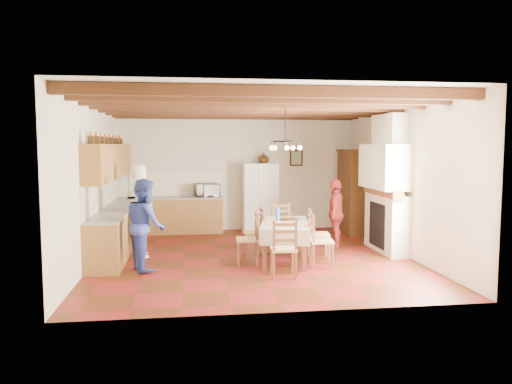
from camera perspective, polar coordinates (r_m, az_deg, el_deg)
floor at (r=9.82m, az=-0.35°, el=-7.51°), size 6.00×6.50×0.02m
ceiling at (r=9.61m, az=-0.36°, el=10.33°), size 6.00×6.50×0.02m
wall_back at (r=12.83m, az=-2.20°, el=2.34°), size 6.00×0.02×3.00m
wall_front at (r=6.39m, az=3.36°, el=-0.75°), size 6.00×0.02×3.00m
wall_left at (r=9.69m, az=-18.31°, el=1.08°), size 0.02×6.50×3.00m
wall_right at (r=10.41m, az=16.31°, el=1.42°), size 0.02×6.50×3.00m
ceiling_beams at (r=9.60m, az=-0.36°, el=9.74°), size 6.00×6.30×0.16m
lower_cabinets_left at (r=10.79m, az=-15.49°, el=-4.15°), size 0.60×4.30×0.86m
lower_cabinets_back at (r=12.57m, az=-9.11°, el=-2.69°), size 2.30×0.60×0.86m
countertop_left at (r=10.73m, az=-15.55°, el=-1.78°), size 0.62×4.30×0.04m
countertop_back at (r=12.52m, az=-9.14°, el=-0.65°), size 2.34×0.62×0.04m
backsplash_left at (r=10.74m, az=-17.10°, el=-0.10°), size 0.03×4.30×0.60m
backsplash_back at (r=12.77m, az=-9.13°, el=0.91°), size 2.30×0.03×0.60m
upper_cabinets at (r=10.67m, az=-16.35°, el=3.39°), size 0.35×4.20×0.70m
fireplace at (r=10.49m, az=14.41°, el=0.94°), size 0.56×1.60×2.80m
wall_picture at (r=13.02m, az=4.62°, el=3.91°), size 0.34×0.03×0.42m
refrigerator at (r=12.70m, az=0.38°, el=-0.58°), size 0.88×0.73×1.73m
hutch at (r=12.47m, az=10.93°, el=0.02°), size 0.50×1.15×2.08m
dining_table at (r=9.40m, az=3.29°, el=-3.97°), size 1.17×1.82×0.74m
chandelier at (r=9.27m, az=3.35°, el=5.80°), size 0.47×0.47×0.03m
chair_left_near at (r=9.17m, az=-1.00°, el=-5.31°), size 0.43×0.45×0.96m
chair_left_far at (r=9.85m, az=-0.24°, el=-4.57°), size 0.41×0.43×0.96m
chair_right_near at (r=9.07m, az=7.54°, el=-5.47°), size 0.45×0.47×0.96m
chair_right_far at (r=9.76m, az=7.16°, el=-4.70°), size 0.46×0.47×0.96m
chair_end_near at (r=8.33m, az=3.17°, el=-6.41°), size 0.44×0.43×0.96m
chair_end_far at (r=10.50m, az=3.05°, el=-3.95°), size 0.44×0.43×0.96m
person_man at (r=10.00m, az=-12.97°, el=-2.06°), size 0.58×0.75×1.82m
person_woman_blue at (r=8.91m, az=-12.55°, el=-3.64°), size 0.84×0.94×1.61m
person_woman_red at (r=10.73m, az=9.10°, el=-2.44°), size 0.68×0.93×1.47m
microwave at (r=12.50m, az=-5.62°, el=0.22°), size 0.65×0.50×0.33m
fridge_vase at (r=12.65m, az=0.89°, el=3.95°), size 0.32×0.32×0.28m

